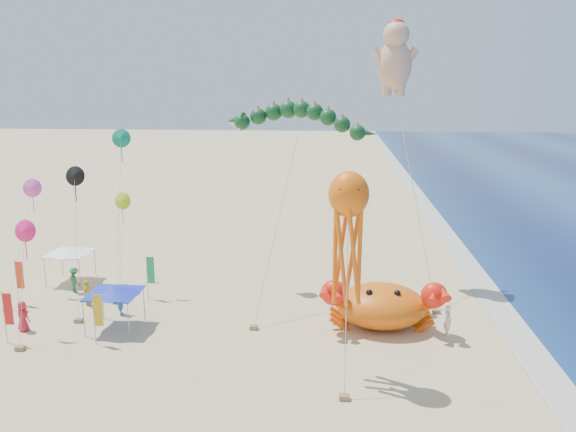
% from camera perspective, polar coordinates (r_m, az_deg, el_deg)
% --- Properties ---
extents(ground, '(320.00, 320.00, 0.00)m').
position_cam_1_polar(ground, '(35.43, 2.99, -11.10)').
color(ground, '#D1B784').
rests_on(ground, ground).
extents(foam_strip, '(320.00, 320.00, 0.00)m').
position_cam_1_polar(foam_strip, '(37.04, 22.24, -10.98)').
color(foam_strip, silver).
rests_on(foam_strip, ground).
extents(crab_inflatable, '(7.46, 4.66, 3.27)m').
position_cam_1_polar(crab_inflatable, '(35.27, 9.46, -8.84)').
color(crab_inflatable, '#DE5C0B').
rests_on(crab_inflatable, ground).
extents(dragon_kite, '(10.54, 9.68, 13.17)m').
position_cam_1_polar(dragon_kite, '(38.92, 0.89, 9.38)').
color(dragon_kite, '#103C1B').
rests_on(dragon_kite, ground).
extents(cherub_kite, '(4.14, 8.15, 19.12)m').
position_cam_1_polar(cherub_kite, '(42.20, 10.85, 15.70)').
color(cherub_kite, '#E4B08B').
rests_on(cherub_kite, ground).
extents(octopus_kite, '(1.95, 3.45, 10.57)m').
position_cam_1_polar(octopus_kite, '(27.26, 6.10, -1.18)').
color(octopus_kite, orange).
rests_on(octopus_kite, ground).
extents(canopy_blue, '(3.24, 3.24, 2.71)m').
position_cam_1_polar(canopy_blue, '(35.82, -17.31, -7.22)').
color(canopy_blue, gray).
rests_on(canopy_blue, ground).
extents(canopy_white, '(3.19, 3.19, 2.71)m').
position_cam_1_polar(canopy_white, '(45.37, -21.34, -3.29)').
color(canopy_white, gray).
rests_on(canopy_white, ground).
extents(feather_flags, '(8.99, 7.58, 3.20)m').
position_cam_1_polar(feather_flags, '(37.90, -21.23, -7.09)').
color(feather_flags, gray).
rests_on(feather_flags, ground).
extents(beachgoers, '(26.36, 7.70, 1.89)m').
position_cam_1_polar(beachgoers, '(39.09, -17.25, -7.88)').
color(beachgoers, blue).
rests_on(beachgoers, ground).
extents(small_kites, '(7.56, 13.80, 11.66)m').
position_cam_1_polar(small_kites, '(40.25, -20.66, 1.67)').
color(small_kites, '#E94DAC').
rests_on(small_kites, ground).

